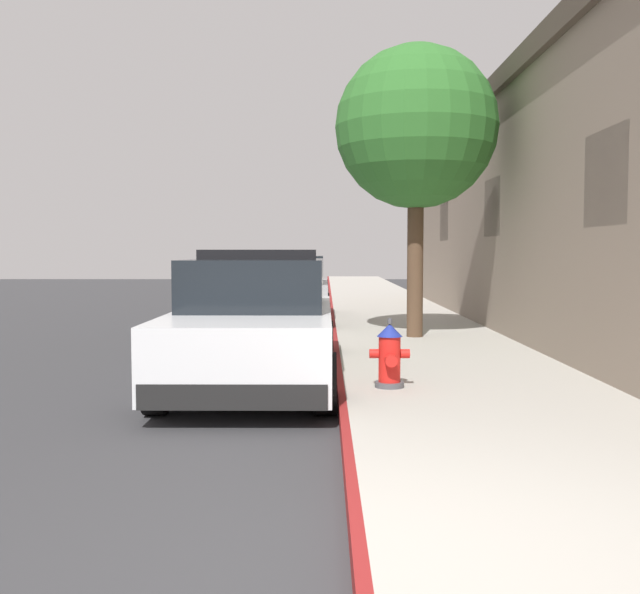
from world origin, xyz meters
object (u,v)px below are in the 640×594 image
police_cruiser (257,325)px  street_tree (416,128)px  fire_hydrant (390,356)px  parked_car_silver_ahead (286,293)px

police_cruiser → street_tree: bearing=56.4°
fire_hydrant → police_cruiser: bearing=144.2°
fire_hydrant → street_tree: bearing=79.8°
police_cruiser → parked_car_silver_ahead: bearing=90.1°
parked_car_silver_ahead → fire_hydrant: size_ratio=6.37×
parked_car_silver_ahead → fire_hydrant: (1.57, -8.22, -0.22)m
police_cruiser → parked_car_silver_ahead: size_ratio=1.00×
police_cruiser → fire_hydrant: (1.56, -1.13, -0.22)m
police_cruiser → street_tree: size_ratio=0.96×
parked_car_silver_ahead → police_cruiser: bearing=-89.9°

